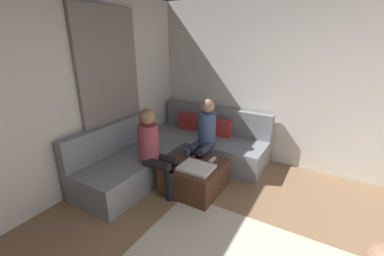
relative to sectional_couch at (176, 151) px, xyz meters
The scene contains 10 objects.
wall_back 2.57m from the sectional_couch, 27.05° to the left, with size 6.00×0.12×2.70m, color silver.
wall_left 2.33m from the sectional_couch, 114.60° to the right, with size 0.12×6.00×2.70m, color silver.
curtain_panel 1.36m from the sectional_couch, 142.74° to the right, with size 0.06×1.10×2.50m, color gray.
sectional_couch is the anchor object (origin of this frame).
ottoman 0.78m from the sectional_couch, 37.34° to the right, with size 0.76×0.76×0.42m, color #4C2D1E.
folded_blanket 0.94m from the sectional_couch, 39.49° to the right, with size 0.44×0.36×0.04m, color white.
coffee_mug 0.53m from the sectional_couch, 36.22° to the right, with size 0.08×0.08×0.10m, color #334C72.
game_remote 0.85m from the sectional_couch, 17.44° to the right, with size 0.05×0.15×0.02m, color white.
person_on_couch_back 0.62m from the sectional_couch, ahead, with size 0.30×0.60×1.20m.
person_on_couch_side 0.85m from the sectional_couch, 78.85° to the right, with size 0.60×0.30×1.20m.
Camera 1 is at (0.10, -1.35, 2.10)m, focal length 23.76 mm.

